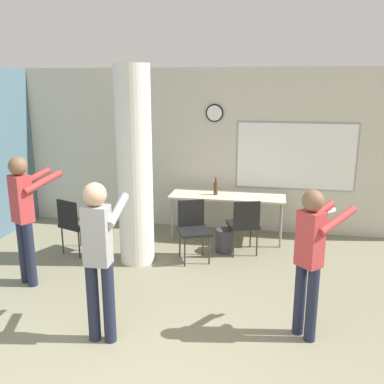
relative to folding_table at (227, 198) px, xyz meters
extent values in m
cube|color=beige|center=(-0.30, 0.56, 0.70)|extent=(8.00, 0.12, 2.80)
cylinder|color=black|center=(-0.30, 0.49, 1.35)|extent=(0.30, 0.03, 0.30)
cylinder|color=white|center=(-0.30, 0.47, 1.35)|extent=(0.26, 0.01, 0.25)
cube|color=#99999E|center=(1.08, 0.50, 0.65)|extent=(1.99, 0.01, 1.16)
cube|color=white|center=(1.08, 0.49, 0.65)|extent=(1.93, 0.02, 1.10)
cylinder|color=silver|center=(-1.19, -1.17, 0.70)|extent=(0.50, 0.50, 2.80)
cube|color=beige|center=(0.00, 0.00, 0.04)|extent=(1.88, 0.63, 0.03)
cylinder|color=gray|center=(-0.88, -0.26, -0.34)|extent=(0.04, 0.04, 0.72)
cylinder|color=gray|center=(0.88, -0.26, -0.34)|extent=(0.04, 0.04, 0.72)
cylinder|color=gray|center=(-0.88, 0.26, -0.34)|extent=(0.04, 0.04, 0.72)
cylinder|color=gray|center=(0.88, 0.26, -0.34)|extent=(0.04, 0.04, 0.72)
cylinder|color=#4C3319|center=(-0.20, -0.02, 0.16)|extent=(0.07, 0.07, 0.21)
cylinder|color=#4C3319|center=(-0.20, -0.02, 0.30)|extent=(0.03, 0.03, 0.09)
cylinder|color=#38383D|center=(0.03, -0.60, -0.52)|extent=(0.27, 0.27, 0.36)
cube|color=black|center=(-0.37, -1.02, -0.25)|extent=(0.58, 0.58, 0.04)
cube|color=black|center=(-0.45, -0.83, -0.03)|extent=(0.37, 0.19, 0.40)
cylinder|color=#333333|center=(-0.46, -1.26, -0.49)|extent=(0.02, 0.02, 0.43)
cylinder|color=#333333|center=(-0.13, -1.11, -0.49)|extent=(0.02, 0.02, 0.43)
cylinder|color=#333333|center=(-0.61, -0.93, -0.49)|extent=(0.02, 0.02, 0.43)
cylinder|color=#333333|center=(-0.28, -0.78, -0.49)|extent=(0.02, 0.02, 0.43)
cube|color=black|center=(0.30, -0.57, -0.25)|extent=(0.56, 0.56, 0.04)
cube|color=black|center=(0.37, -0.77, -0.03)|extent=(0.38, 0.16, 0.40)
cylinder|color=#333333|center=(0.41, -0.34, -0.49)|extent=(0.02, 0.02, 0.43)
cylinder|color=#333333|center=(0.07, -0.46, -0.49)|extent=(0.02, 0.02, 0.43)
cylinder|color=#333333|center=(0.53, -0.68, -0.49)|extent=(0.02, 0.02, 0.43)
cylinder|color=#333333|center=(0.19, -0.80, -0.49)|extent=(0.02, 0.02, 0.43)
cube|color=black|center=(-2.16, -1.03, -0.25)|extent=(0.57, 0.57, 0.04)
cube|color=black|center=(-2.24, -1.22, -0.03)|extent=(0.38, 0.18, 0.40)
cylinder|color=#333333|center=(-1.93, -0.93, -0.49)|extent=(0.02, 0.02, 0.43)
cylinder|color=#333333|center=(-2.26, -0.80, -0.49)|extent=(0.02, 0.02, 0.43)
cylinder|color=#333333|center=(-2.06, -1.27, -0.49)|extent=(0.02, 0.02, 0.43)
cylinder|color=#333333|center=(-2.40, -1.13, -0.49)|extent=(0.02, 0.02, 0.43)
cylinder|color=#1E2338|center=(1.15, -2.79, -0.31)|extent=(0.12, 0.12, 0.79)
cylinder|color=#1E2338|center=(1.04, -2.68, -0.31)|extent=(0.12, 0.12, 0.79)
cube|color=#B23838|center=(1.09, -2.73, 0.37)|extent=(0.29, 0.29, 0.56)
sphere|color=brown|center=(1.09, -2.73, 0.76)|extent=(0.21, 0.21, 0.21)
cylinder|color=#B23838|center=(1.34, -2.66, 0.55)|extent=(0.41, 0.41, 0.23)
cylinder|color=#B23838|center=(1.16, -2.48, 0.55)|extent=(0.41, 0.41, 0.23)
cube|color=white|center=(1.32, -2.32, 0.55)|extent=(0.12, 0.12, 0.04)
cylinder|color=#1E2338|center=(-2.28, -2.19, -0.28)|extent=(0.12, 0.12, 0.85)
cylinder|color=#1E2338|center=(-2.43, -2.11, -0.28)|extent=(0.12, 0.12, 0.85)
cube|color=#B23838|center=(-2.36, -2.15, 0.45)|extent=(0.31, 0.29, 0.60)
sphere|color=brown|center=(-2.36, -2.15, 0.86)|extent=(0.23, 0.23, 0.23)
cylinder|color=#B23838|center=(-2.12, -2.01, 0.64)|extent=(0.35, 0.50, 0.24)
cylinder|color=#B23838|center=(-2.35, -1.88, 0.64)|extent=(0.35, 0.50, 0.24)
cylinder|color=#1E2338|center=(-0.84, -3.17, -0.29)|extent=(0.12, 0.12, 0.84)
cylinder|color=#1E2338|center=(-1.01, -3.18, -0.29)|extent=(0.12, 0.12, 0.84)
cube|color=#99999E|center=(-0.92, -3.18, 0.43)|extent=(0.25, 0.20, 0.59)
sphere|color=tan|center=(-0.92, -3.18, 0.84)|extent=(0.23, 0.23, 0.23)
cylinder|color=#99999E|center=(-0.80, -2.94, 0.62)|extent=(0.10, 0.53, 0.24)
cylinder|color=#99999E|center=(-1.07, -2.94, 0.62)|extent=(0.10, 0.53, 0.24)
cube|color=white|center=(-1.07, -2.71, 0.62)|extent=(0.04, 0.13, 0.04)
camera|label=1|loc=(0.68, -6.80, 1.85)|focal=40.00mm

